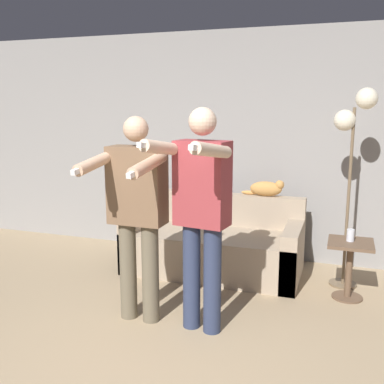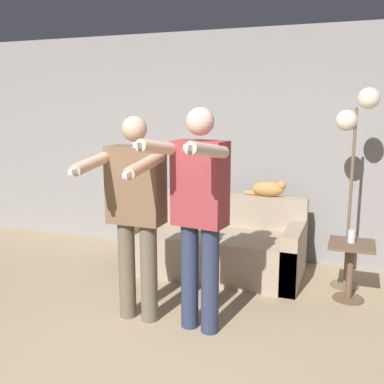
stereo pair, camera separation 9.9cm
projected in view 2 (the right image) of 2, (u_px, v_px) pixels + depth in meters
wall_back at (237, 146)px, 5.20m from camera, size 10.00×0.05×2.60m
couch at (215, 247)px, 4.82m from camera, size 1.84×0.84×0.80m
person_left at (135, 206)px, 3.59m from camera, size 0.53×0.67×1.69m
person_right at (199, 206)px, 3.40m from camera, size 0.54×0.72×1.75m
cat at (269, 189)px, 4.83m from camera, size 0.47×0.14×0.18m
floor_lamp at (356, 132)px, 4.16m from camera, size 0.38×0.27×1.93m
side_table at (351, 260)px, 4.08m from camera, size 0.40×0.40×0.55m
cup at (352, 236)px, 4.05m from camera, size 0.07×0.07×0.11m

